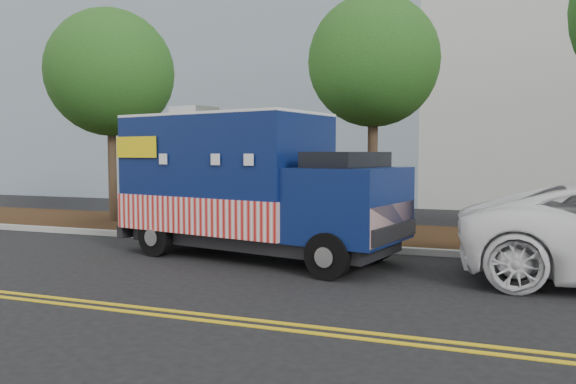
% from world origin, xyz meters
% --- Properties ---
extents(ground, '(120.00, 120.00, 0.00)m').
position_xyz_m(ground, '(0.00, 0.00, 0.00)').
color(ground, black).
rests_on(ground, ground).
extents(curb, '(120.00, 0.18, 0.15)m').
position_xyz_m(curb, '(0.00, 1.40, 0.07)').
color(curb, '#9E9E99').
rests_on(curb, ground).
extents(mulch_strip, '(120.00, 4.00, 0.15)m').
position_xyz_m(mulch_strip, '(0.00, 3.50, 0.07)').
color(mulch_strip, black).
rests_on(mulch_strip, ground).
extents(centerline_near, '(120.00, 0.10, 0.01)m').
position_xyz_m(centerline_near, '(0.00, -4.45, 0.01)').
color(centerline_near, gold).
rests_on(centerline_near, ground).
extents(centerline_far, '(120.00, 0.10, 0.01)m').
position_xyz_m(centerline_far, '(0.00, -4.70, 0.01)').
color(centerline_far, gold).
rests_on(centerline_far, ground).
extents(tree_a, '(3.93, 3.93, 6.75)m').
position_xyz_m(tree_a, '(-6.39, 3.32, 4.77)').
color(tree_a, '#38281C').
rests_on(tree_a, ground).
extents(tree_b, '(3.36, 3.36, 6.32)m').
position_xyz_m(tree_b, '(1.94, 3.06, 4.62)').
color(tree_b, '#38281C').
rests_on(tree_b, ground).
extents(sign_post, '(0.06, 0.06, 2.40)m').
position_xyz_m(sign_post, '(-1.28, 1.55, 1.20)').
color(sign_post, '#473828').
rests_on(sign_post, ground).
extents(food_truck, '(6.70, 3.61, 3.36)m').
position_xyz_m(food_truck, '(-0.21, -0.12, 1.52)').
color(food_truck, black).
rests_on(food_truck, ground).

